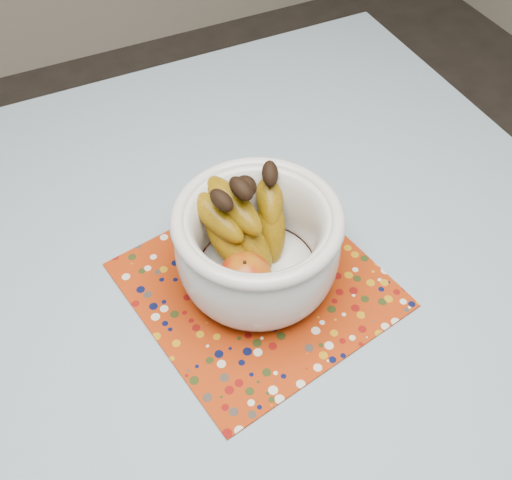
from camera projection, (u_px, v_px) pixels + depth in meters
table at (228, 351)px, 0.94m from camera, size 1.20×1.20×0.75m
tablecloth at (226, 323)px, 0.88m from camera, size 1.32×1.32×0.01m
placemat at (257, 285)px, 0.92m from camera, size 0.41×0.41×0.00m
fruit_bowl at (254, 237)px, 0.86m from camera, size 0.24×0.26×0.19m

